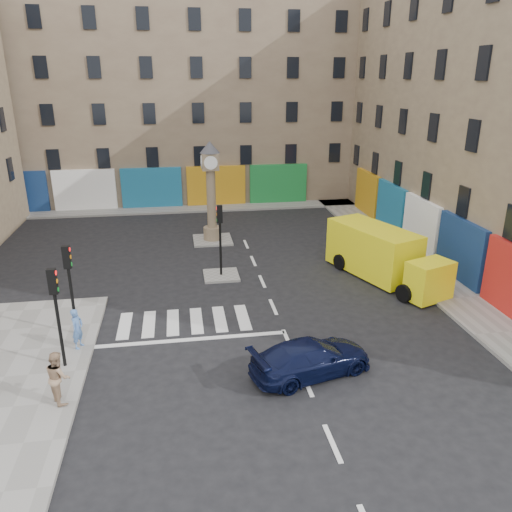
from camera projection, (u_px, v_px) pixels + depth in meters
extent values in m
plane|color=black|center=(293.00, 353.00, 18.88)|extent=(120.00, 120.00, 0.00)
cube|color=gray|center=(399.00, 252.00, 29.41)|extent=(2.60, 30.00, 0.15)
cube|color=gray|center=(179.00, 209.00, 38.87)|extent=(32.00, 2.40, 0.15)
cube|color=gray|center=(221.00, 275.00, 25.99)|extent=(1.80, 1.80, 0.12)
cube|color=gray|center=(213.00, 240.00, 31.56)|extent=(2.40, 2.40, 0.12)
cube|color=#87735A|center=(173.00, 93.00, 41.37)|extent=(32.00, 10.00, 17.00)
cylinder|color=black|center=(60.00, 330.00, 17.32)|extent=(0.12, 0.12, 2.80)
cube|color=black|center=(52.00, 281.00, 16.69)|extent=(0.28, 0.22, 0.90)
cylinder|color=black|center=(73.00, 301.00, 19.55)|extent=(0.12, 0.12, 2.80)
cube|color=black|center=(67.00, 257.00, 18.92)|extent=(0.28, 0.22, 0.90)
cylinder|color=black|center=(221.00, 249.00, 25.49)|extent=(0.12, 0.12, 2.80)
cube|color=black|center=(220.00, 214.00, 24.86)|extent=(0.28, 0.22, 0.90)
cylinder|color=#8D795C|center=(212.00, 233.00, 31.40)|extent=(1.10, 1.10, 0.80)
cylinder|color=#8D795C|center=(211.00, 199.00, 30.65)|extent=(0.56, 0.56, 3.60)
cube|color=#8D795C|center=(210.00, 161.00, 29.86)|extent=(1.00, 1.00, 1.00)
cylinder|color=white|center=(211.00, 163.00, 29.38)|extent=(0.80, 0.06, 0.80)
cone|color=#333338|center=(210.00, 147.00, 29.57)|extent=(1.20, 1.20, 0.70)
imported|color=black|center=(311.00, 358.00, 17.35)|extent=(4.72, 2.94, 1.28)
cube|color=#FFF315|center=(373.00, 250.00, 25.95)|extent=(3.78, 5.54, 2.45)
cube|color=#FFF315|center=(429.00, 280.00, 22.92)|extent=(2.35, 1.91, 1.81)
cube|color=black|center=(431.00, 272.00, 22.73)|extent=(2.03, 1.53, 0.75)
cylinder|color=black|center=(404.00, 293.00, 22.98)|extent=(0.55, 0.89, 0.85)
cylinder|color=black|center=(437.00, 284.00, 23.96)|extent=(0.55, 0.89, 0.85)
cylinder|color=black|center=(340.00, 262.00, 26.82)|extent=(0.55, 0.89, 0.85)
cylinder|color=black|center=(370.00, 255.00, 27.80)|extent=(0.55, 0.89, 0.85)
imported|color=#527BBB|center=(77.00, 329.00, 18.73)|extent=(0.56, 0.68, 1.58)
imported|color=tan|center=(58.00, 377.00, 15.60)|extent=(0.98, 1.06, 1.75)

